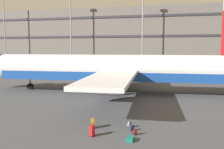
{
  "coord_description": "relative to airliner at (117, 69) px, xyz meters",
  "views": [
    {
      "loc": [
        9.3,
        -31.95,
        6.01
      ],
      "look_at": [
        3.06,
        -6.21,
        3.0
      ],
      "focal_mm": 38.94,
      "sensor_mm": 36.0,
      "label": 1
    }
  ],
  "objects": [
    {
      "name": "airliner",
      "position": [
        0.0,
        0.0,
        0.0
      ],
      "size": [
        37.66,
        30.46,
        10.32
      ],
      "color": "silver",
      "rests_on": "ground_plane"
    },
    {
      "name": "light_mast_left",
      "position": [
        -24.58,
        42.35,
        9.98
      ],
      "size": [
        1.8,
        0.5,
        22.68
      ],
      "color": "gray",
      "rests_on": "ground_plane"
    },
    {
      "name": "backpack_upright",
      "position": [
        4.57,
        -15.16,
        -2.84
      ],
      "size": [
        0.38,
        0.36,
        0.52
      ],
      "color": "maroon",
      "rests_on": "ground_plane"
    },
    {
      "name": "terminal_structure",
      "position": [
        -2.46,
        54.82,
        6.43
      ],
      "size": [
        165.32,
        14.56,
        18.99
      ],
      "color": "#605B56",
      "rests_on": "ground_plane"
    },
    {
      "name": "light_mast_center_left",
      "position": [
        -1.59,
        42.35,
        9.52
      ],
      "size": [
        1.8,
        0.5,
        21.79
      ],
      "color": "gray",
      "rests_on": "ground_plane"
    },
    {
      "name": "light_mast_center_right",
      "position": [
        20.56,
        42.35,
        11.55
      ],
      "size": [
        1.8,
        0.5,
        25.73
      ],
      "color": "gray",
      "rests_on": "ground_plane"
    },
    {
      "name": "suitcase_scuffed",
      "position": [
        1.3,
        -14.5,
        -2.67
      ],
      "size": [
        0.37,
        0.46,
        0.83
      ],
      "color": "orange",
      "rests_on": "ground_plane"
    },
    {
      "name": "backpack_large",
      "position": [
        3.91,
        -13.68,
        -2.85
      ],
      "size": [
        0.32,
        0.35,
        0.49
      ],
      "color": "gray",
      "rests_on": "ground_plane"
    },
    {
      "name": "light_mast_far_left",
      "position": [
        -48.97,
        42.35,
        12.04
      ],
      "size": [
        1.8,
        0.5,
        26.69
      ],
      "color": "gray",
      "rests_on": "ground_plane"
    },
    {
      "name": "suitcase_red",
      "position": [
        1.77,
        -16.07,
        -2.65
      ],
      "size": [
        0.32,
        0.45,
        0.94
      ],
      "color": "#B21E23",
      "rests_on": "ground_plane"
    },
    {
      "name": "backpack_orange",
      "position": [
        4.22,
        -14.36,
        -2.85
      ],
      "size": [
        0.42,
        0.43,
        0.5
      ],
      "color": "navy",
      "rests_on": "ground_plane"
    },
    {
      "name": "suitcase_laid_flat",
      "position": [
        4.43,
        -16.28,
        -2.93
      ],
      "size": [
        0.44,
        0.7,
        0.26
      ],
      "color": "#147266",
      "rests_on": "ground_plane"
    },
    {
      "name": "ground_plane",
      "position": [
        -2.46,
        0.79,
        -3.06
      ],
      "size": [
        600.0,
        600.0,
        0.0
      ],
      "primitive_type": "plane",
      "color": "#424449"
    }
  ]
}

